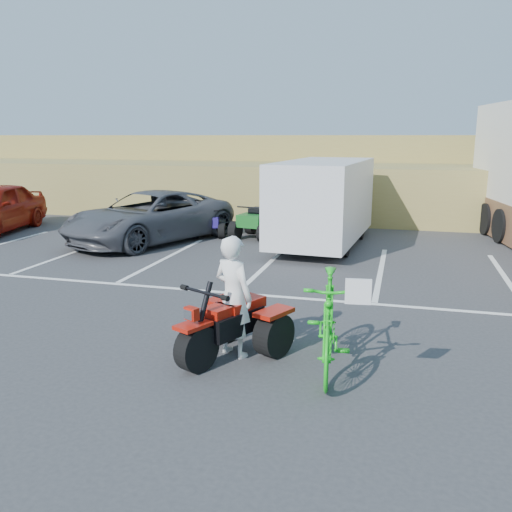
% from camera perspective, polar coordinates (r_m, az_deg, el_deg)
% --- Properties ---
extents(ground, '(100.00, 100.00, 0.00)m').
position_cam_1_polar(ground, '(8.71, -6.79, -8.27)').
color(ground, '#343437').
rests_on(ground, ground).
extents(parking_stripes, '(28.00, 5.16, 0.01)m').
position_cam_1_polar(parking_stripes, '(12.21, 4.16, -2.09)').
color(parking_stripes, white).
rests_on(parking_stripes, ground).
extents(grass_embankment, '(40.00, 8.50, 3.10)m').
position_cam_1_polar(grass_embankment, '(23.28, 7.60, 8.37)').
color(grass_embankment, olive).
rests_on(grass_embankment, ground).
extents(red_trike_atv, '(1.86, 2.07, 1.10)m').
position_cam_1_polar(red_trike_atv, '(7.85, -3.09, -10.60)').
color(red_trike_atv, '#A11409').
rests_on(red_trike_atv, ground).
extents(rider, '(0.75, 0.65, 1.74)m').
position_cam_1_polar(rider, '(7.65, -2.40, -4.26)').
color(rider, white).
rests_on(rider, ground).
extents(green_dirt_bike, '(0.86, 2.25, 1.32)m').
position_cam_1_polar(green_dirt_bike, '(7.31, 7.64, -6.93)').
color(green_dirt_bike, '#14BF19').
rests_on(green_dirt_bike, ground).
extents(grey_pickup, '(4.30, 5.89, 1.49)m').
position_cam_1_polar(grey_pickup, '(16.29, -11.13, 4.07)').
color(grey_pickup, '#46474D').
rests_on(grey_pickup, ground).
extents(cargo_trailer, '(2.42, 5.28, 2.40)m').
position_cam_1_polar(cargo_trailer, '(15.47, 7.12, 5.84)').
color(cargo_trailer, silver).
rests_on(cargo_trailer, ground).
extents(quad_atv_blue, '(1.30, 1.56, 0.89)m').
position_cam_1_polar(quad_atv_blue, '(17.13, -4.84, 2.15)').
color(quad_atv_blue, navy).
rests_on(quad_atv_blue, ground).
extents(quad_atv_green, '(1.48, 1.80, 1.04)m').
position_cam_1_polar(quad_atv_green, '(16.72, 0.13, 1.94)').
color(quad_atv_green, '#145B1D').
rests_on(quad_atv_green, ground).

